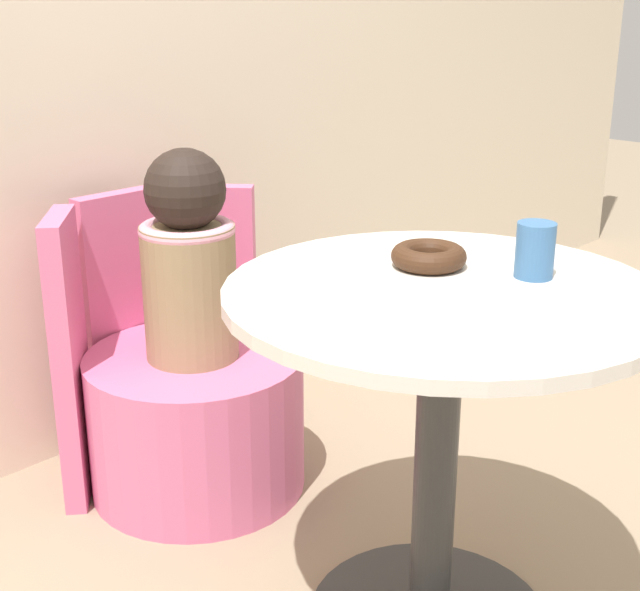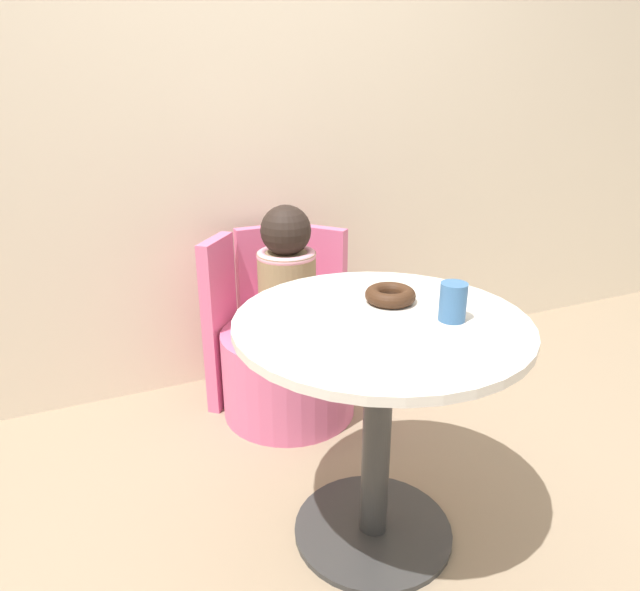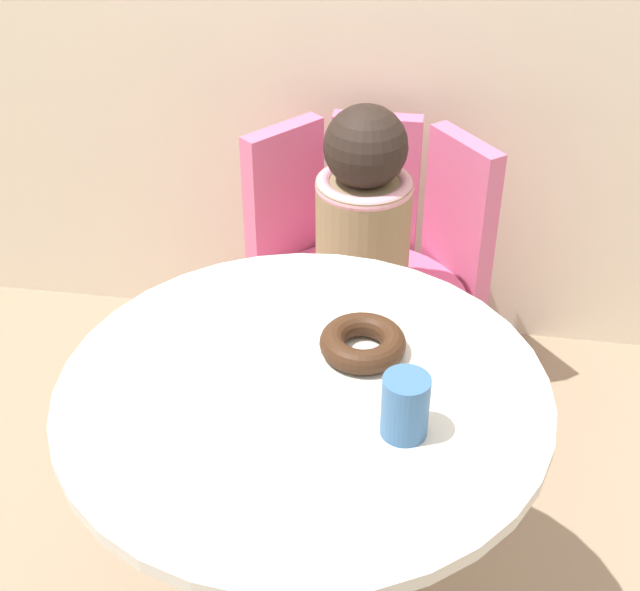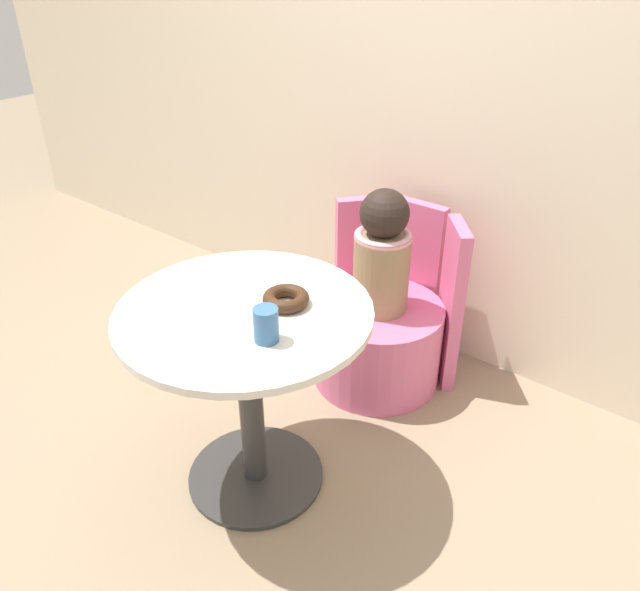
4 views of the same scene
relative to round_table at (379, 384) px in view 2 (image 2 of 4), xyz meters
The scene contains 8 objects.
ground_plane 0.52m from the round_table, 160.64° to the left, with size 12.00×12.00×0.00m, color gray.
back_wall 1.36m from the round_table, 94.73° to the left, with size 6.00×0.06×2.40m.
round_table is the anchor object (origin of this frame).
tub_chair 0.81m from the round_table, 88.91° to the left, with size 0.54×0.54×0.35m.
booth_backrest 0.98m from the round_table, 89.16° to the left, with size 0.63×0.23×0.71m.
child_figure 0.75m from the round_table, 88.91° to the left, with size 0.23×0.23×0.51m.
donut 0.25m from the round_table, 49.80° to the left, with size 0.14×0.14×0.04m.
cup 0.30m from the round_table, 25.55° to the right, with size 0.07×0.07×0.10m.
Camera 2 is at (-0.60, -1.22, 1.29)m, focal length 32.00 mm.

